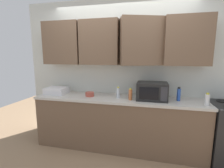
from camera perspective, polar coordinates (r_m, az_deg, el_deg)
The scene contains 9 objects.
wall_back_with_cabinets at distance 2.94m, azimuth 3.07°, elevation 9.38°, with size 3.72×0.53×2.60m.
counter_run at distance 2.95m, azimuth 2.07°, elevation -13.15°, with size 2.85×0.63×0.90m.
microwave at distance 2.72m, azimuth 13.74°, elevation -2.41°, with size 0.48×0.37×0.28m.
dish_rack at distance 3.22m, azimuth -18.70°, elevation -2.22°, with size 0.38×0.30×0.12m, color silver.
bottle_spice_jar at distance 2.65m, azimuth 6.42°, elevation -3.64°, with size 0.06×0.06×0.19m.
bottle_blue_cleaner at distance 2.79m, azimuth 22.17°, elevation -3.34°, with size 0.05×0.05×0.22m.
bottle_white_jar at distance 2.71m, azimuth 30.21°, elevation -4.71°, with size 0.06×0.06×0.18m.
bottle_clear_tall at distance 2.75m, azimuth 2.15°, elevation -3.09°, with size 0.06×0.06×0.19m.
bowl_ceramic_small at distance 2.91m, azimuth -7.74°, elevation -3.53°, with size 0.15×0.15×0.07m, color #B24C3D.
Camera 1 is at (0.52, -2.97, 1.60)m, focal length 26.29 mm.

